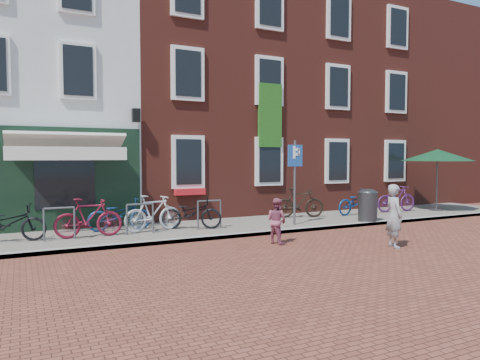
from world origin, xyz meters
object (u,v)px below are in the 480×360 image
bicycle_5 (299,203)px  bicycle_6 (357,202)px  bicycle_3 (153,213)px  bicycle_1 (89,218)px  bicycle_2 (120,214)px  bicycle_0 (8,223)px  parking_sign (295,169)px  bicycle_7 (396,199)px  litter_bin (368,203)px  bicycle_4 (191,213)px  boy (277,221)px  parasol (438,153)px  woman (394,216)px

bicycle_5 → bicycle_6: (2.26, -0.29, -0.05)m
bicycle_3 → bicycle_5: same height
bicycle_1 → bicycle_2: size_ratio=0.97×
bicycle_0 → bicycle_3: (3.56, -0.05, 0.05)m
parking_sign → bicycle_3: bearing=169.7°
bicycle_0 → bicycle_7: bicycle_7 is taller
bicycle_0 → bicycle_6: 11.02m
bicycle_1 → bicycle_5: (6.93, 0.69, 0.00)m
bicycle_6 → bicycle_2: bearing=84.6°
litter_bin → parking_sign: bearing=170.4°
bicycle_4 → bicycle_6: (6.37, 0.30, 0.00)m
bicycle_2 → bicycle_6: (8.27, -0.31, 0.00)m
boy → bicycle_7: (6.89, 2.75, 0.04)m
litter_bin → bicycle_7: size_ratio=0.66×
bicycle_2 → bicycle_4: bearing=-104.1°
litter_bin → parking_sign: 2.78m
parasol → woman: parasol is taller
boy → bicycle_5: bearing=-62.0°
parasol → bicycle_7: 2.48m
parking_sign → parasol: bearing=4.8°
bicycle_4 → bicycle_0: bearing=112.1°
boy → bicycle_2: boy is taller
bicycle_5 → bicycle_0: bearing=111.8°
bicycle_4 → bicycle_7: size_ratio=1.03×
boy → bicycle_6: (5.04, 2.81, -0.01)m
parasol → boy: 9.16m
bicycle_2 → litter_bin: bearing=-99.1°
parking_sign → parasol: size_ratio=0.96×
parking_sign → bicycle_7: 5.34m
bicycle_5 → bicycle_7: bearing=-76.0°
bicycle_0 → bicycle_7: size_ratio=1.03×
litter_bin → woman: bearing=-123.2°
parasol → bicycle_0: bearing=179.1°
bicycle_0 → bicycle_1: size_ratio=1.03×
bicycle_2 → bicycle_7: bicycle_7 is taller
bicycle_3 → bicycle_4: (1.08, -0.10, -0.05)m
bicycle_1 → parking_sign: bearing=-93.4°
parking_sign → bicycle_3: parking_sign is taller
bicycle_2 → woman: bearing=-127.2°
litter_bin → boy: 4.50m
bicycle_3 → bicycle_7: same height
boy → bicycle_4: size_ratio=0.66×
bicycle_0 → bicycle_7: (12.87, 0.09, 0.05)m
bicycle_1 → bicycle_6: 9.19m
bicycle_1 → bicycle_7: same height
bicycle_5 → bicycle_7: (4.10, -0.35, 0.00)m
litter_bin → bicycle_7: 2.94m
parasol → bicycle_1: parasol is taller
bicycle_1 → bicycle_5: size_ratio=1.00×
parking_sign → woman: 3.67m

